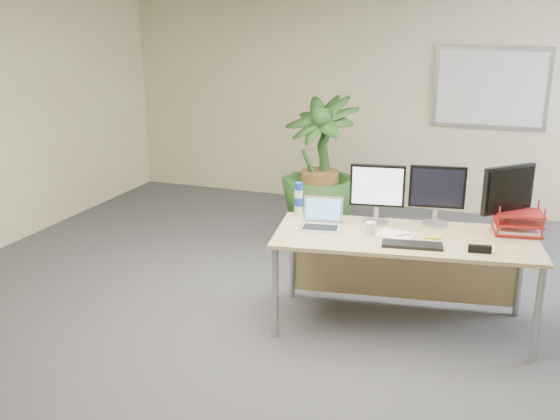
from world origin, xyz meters
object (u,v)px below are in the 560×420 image
(floor_plant, at_px, (319,176))
(monitor_right, at_px, (437,192))
(desk, at_px, (404,250))
(laptop, at_px, (322,220))
(monitor_left, at_px, (377,190))

(floor_plant, xyz_separation_m, monitor_right, (1.33, -1.25, 0.29))
(desk, xyz_separation_m, monitor_right, (0.20, 0.23, 0.44))
(desk, height_order, laptop, laptop)
(desk, bearing_deg, monitor_left, 156.26)
(monitor_left, distance_m, laptop, 0.50)
(floor_plant, relative_size, monitor_right, 3.10)
(monitor_left, height_order, monitor_right, monitor_right)
(monitor_right, bearing_deg, laptop, -157.41)
(floor_plant, distance_m, monitor_right, 1.85)
(floor_plant, xyz_separation_m, monitor_left, (0.88, -1.37, 0.28))
(desk, bearing_deg, floor_plant, 127.48)
(monitor_right, relative_size, laptop, 1.37)
(monitor_right, xyz_separation_m, laptop, (-0.84, -0.35, -0.22))
(monitor_right, height_order, laptop, monitor_right)
(desk, xyz_separation_m, laptop, (-0.64, -0.12, 0.22))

